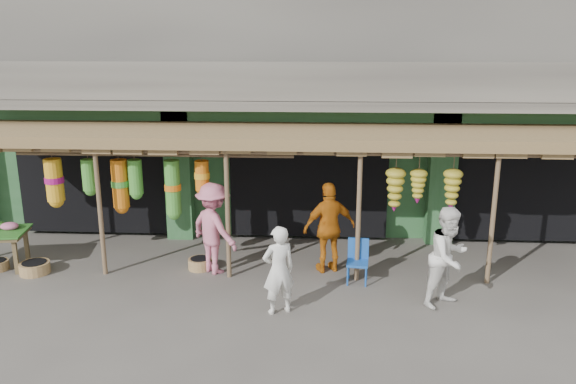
# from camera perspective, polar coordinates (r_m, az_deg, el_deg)

# --- Properties ---
(ground) EXTENTS (80.00, 80.00, 0.00)m
(ground) POSITION_cam_1_polar(r_m,az_deg,el_deg) (11.32, 1.79, -8.36)
(ground) COLOR #514C47
(ground) RESTS_ON ground
(building) EXTENTS (16.40, 6.80, 7.00)m
(building) POSITION_cam_1_polar(r_m,az_deg,el_deg) (15.31, 2.42, 10.76)
(building) COLOR gray
(building) RESTS_ON ground
(awning) EXTENTS (14.00, 2.70, 2.79)m
(awning) POSITION_cam_1_polar(r_m,az_deg,el_deg) (11.37, 1.23, 5.30)
(awning) COLOR brown
(awning) RESTS_ON ground
(blue_chair) EXTENTS (0.44, 0.45, 0.84)m
(blue_chair) POSITION_cam_1_polar(r_m,az_deg,el_deg) (10.92, 7.10, -6.69)
(blue_chair) COLOR #1B52B0
(blue_chair) RESTS_ON ground
(basket_mid) EXTENTS (0.75, 0.75, 0.23)m
(basket_mid) POSITION_cam_1_polar(r_m,az_deg,el_deg) (12.41, -24.33, -7.04)
(basket_mid) COLOR olive
(basket_mid) RESTS_ON ground
(basket_right) EXTENTS (0.58, 0.58, 0.22)m
(basket_right) POSITION_cam_1_polar(r_m,az_deg,el_deg) (11.68, -8.92, -7.20)
(basket_right) COLOR #A4764C
(basket_right) RESTS_ON ground
(person_front) EXTENTS (0.67, 0.57, 1.55)m
(person_front) POSITION_cam_1_polar(r_m,az_deg,el_deg) (9.51, -0.96, -7.93)
(person_front) COLOR white
(person_front) RESTS_ON ground
(person_right) EXTENTS (1.10, 1.08, 1.78)m
(person_right) POSITION_cam_1_polar(r_m,az_deg,el_deg) (10.14, 16.02, -6.36)
(person_right) COLOR white
(person_right) RESTS_ON ground
(person_vendor) EXTENTS (1.17, 0.80, 1.84)m
(person_vendor) POSITION_cam_1_polar(r_m,az_deg,el_deg) (11.20, 4.23, -3.63)
(person_vendor) COLOR #C26612
(person_vendor) RESTS_ON ground
(person_shopper) EXTENTS (1.35, 1.29, 1.84)m
(person_shopper) POSITION_cam_1_polar(r_m,az_deg,el_deg) (11.21, -7.54, -3.68)
(person_shopper) COLOR #D7728D
(person_shopper) RESTS_ON ground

